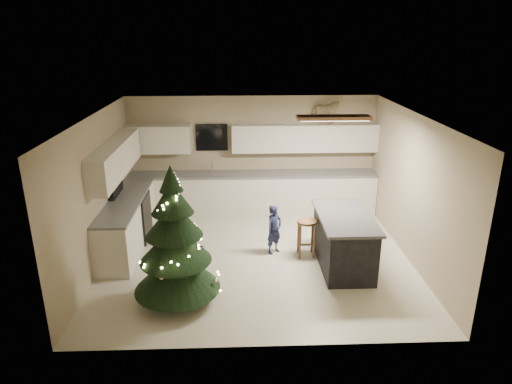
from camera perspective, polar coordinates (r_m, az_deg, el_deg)
ground_plane at (r=8.45m, az=0.09°, el=-8.17°), size 5.50×5.50×0.00m
room_shell at (r=7.79m, az=0.27°, el=3.31°), size 5.52×5.02×2.61m
cabinetry at (r=9.67m, az=-5.70°, el=0.31°), size 5.50×3.20×2.00m
island at (r=8.12m, az=10.89°, el=-5.98°), size 0.90×1.70×0.95m
bar_stool at (r=8.35m, az=6.34°, el=-4.64°), size 0.36×0.36×0.70m
christmas_tree at (r=6.92m, az=-10.07°, el=-6.83°), size 1.35×1.31×2.16m
toddler at (r=8.43m, az=2.29°, el=-4.71°), size 0.40×0.39×0.93m
rocking_horse at (r=10.11m, az=8.61°, el=9.92°), size 0.65×0.40×0.53m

